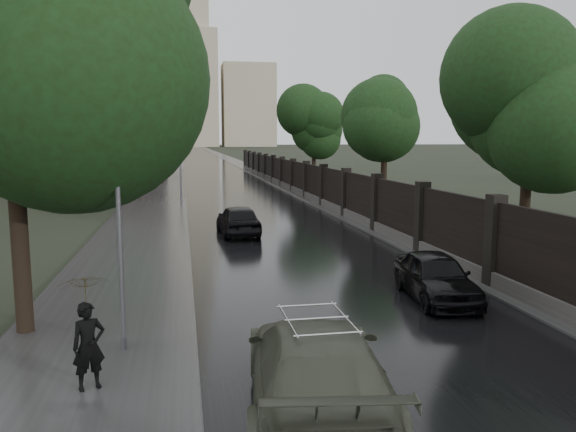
{
  "coord_description": "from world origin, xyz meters",
  "views": [
    {
      "loc": [
        -4.18,
        -9.51,
        4.28
      ],
      "look_at": [
        -0.46,
        10.27,
        1.5
      ],
      "focal_mm": 35.0,
      "sensor_mm": 36.0,
      "label": 1
    }
  ],
  "objects_px": {
    "lamp_post": "(119,224)",
    "pedestrian_umbrella": "(86,299)",
    "tree_right_c": "(314,131)",
    "volga_sedan": "(316,369)",
    "tree_left_near": "(6,31)",
    "hatchback_left": "(238,220)",
    "tree_right_b": "(385,127)",
    "tree_left_far": "(123,124)",
    "traffic_light": "(180,170)",
    "car_right_near": "(436,276)",
    "tree_right_a": "(530,119)"
  },
  "relations": [
    {
      "from": "car_right_near",
      "to": "pedestrian_umbrella",
      "type": "height_order",
      "value": "pedestrian_umbrella"
    },
    {
      "from": "pedestrian_umbrella",
      "to": "tree_right_a",
      "type": "bearing_deg",
      "value": 8.87
    },
    {
      "from": "tree_left_near",
      "to": "tree_right_b",
      "type": "xyz_separation_m",
      "value": [
        15.1,
        19.0,
        -1.47
      ]
    },
    {
      "from": "tree_right_b",
      "to": "hatchback_left",
      "type": "distance_m",
      "value": 12.3
    },
    {
      "from": "volga_sedan",
      "to": "pedestrian_umbrella",
      "type": "height_order",
      "value": "pedestrian_umbrella"
    },
    {
      "from": "tree_left_near",
      "to": "pedestrian_umbrella",
      "type": "height_order",
      "value": "tree_left_near"
    },
    {
      "from": "tree_right_b",
      "to": "traffic_light",
      "type": "distance_m",
      "value": 12.44
    },
    {
      "from": "tree_left_near",
      "to": "tree_right_b",
      "type": "distance_m",
      "value": 24.31
    },
    {
      "from": "tree_left_far",
      "to": "volga_sedan",
      "type": "relative_size",
      "value": 1.42
    },
    {
      "from": "tree_left_near",
      "to": "tree_left_far",
      "type": "relative_size",
      "value": 1.24
    },
    {
      "from": "tree_right_b",
      "to": "pedestrian_umbrella",
      "type": "bearing_deg",
      "value": -120.89
    },
    {
      "from": "hatchback_left",
      "to": "pedestrian_umbrella",
      "type": "bearing_deg",
      "value": 72.66
    },
    {
      "from": "tree_right_c",
      "to": "hatchback_left",
      "type": "relative_size",
      "value": 1.72
    },
    {
      "from": "lamp_post",
      "to": "volga_sedan",
      "type": "distance_m",
      "value": 4.75
    },
    {
      "from": "tree_left_far",
      "to": "tree_right_c",
      "type": "height_order",
      "value": "tree_left_far"
    },
    {
      "from": "tree_left_near",
      "to": "hatchback_left",
      "type": "height_order",
      "value": "tree_left_near"
    },
    {
      "from": "traffic_light",
      "to": "pedestrian_umbrella",
      "type": "relative_size",
      "value": 1.74
    },
    {
      "from": "tree_left_far",
      "to": "car_right_near",
      "type": "bearing_deg",
      "value": -68.16
    },
    {
      "from": "tree_left_far",
      "to": "pedestrian_umbrella",
      "type": "bearing_deg",
      "value": -85.79
    },
    {
      "from": "hatchback_left",
      "to": "pedestrian_umbrella",
      "type": "distance_m",
      "value": 15.89
    },
    {
      "from": "tree_right_c",
      "to": "tree_right_a",
      "type": "bearing_deg",
      "value": -90.0
    },
    {
      "from": "tree_left_near",
      "to": "hatchback_left",
      "type": "xyz_separation_m",
      "value": [
        5.8,
        12.16,
        -5.72
      ]
    },
    {
      "from": "tree_right_b",
      "to": "car_right_near",
      "type": "relative_size",
      "value": 1.86
    },
    {
      "from": "tree_right_b",
      "to": "car_right_near",
      "type": "distance_m",
      "value": 19.12
    },
    {
      "from": "tree_left_near",
      "to": "tree_left_far",
      "type": "bearing_deg",
      "value": 90.85
    },
    {
      "from": "tree_right_b",
      "to": "volga_sedan",
      "type": "xyz_separation_m",
      "value": [
        -9.72,
        -23.47,
        -4.2
      ]
    },
    {
      "from": "tree_left_far",
      "to": "tree_right_b",
      "type": "distance_m",
      "value": 17.45
    },
    {
      "from": "tree_right_a",
      "to": "hatchback_left",
      "type": "xyz_separation_m",
      "value": [
        -9.3,
        7.16,
        -4.25
      ]
    },
    {
      "from": "tree_left_far",
      "to": "traffic_light",
      "type": "distance_m",
      "value": 6.84
    },
    {
      "from": "lamp_post",
      "to": "car_right_near",
      "type": "bearing_deg",
      "value": 18.41
    },
    {
      "from": "lamp_post",
      "to": "traffic_light",
      "type": "bearing_deg",
      "value": 87.32
    },
    {
      "from": "lamp_post",
      "to": "pedestrian_umbrella",
      "type": "height_order",
      "value": "lamp_post"
    },
    {
      "from": "tree_right_b",
      "to": "hatchback_left",
      "type": "height_order",
      "value": "tree_right_b"
    },
    {
      "from": "car_right_near",
      "to": "tree_left_near",
      "type": "bearing_deg",
      "value": -168.22
    },
    {
      "from": "tree_left_near",
      "to": "lamp_post",
      "type": "bearing_deg",
      "value": -34.29
    },
    {
      "from": "tree_right_c",
      "to": "volga_sedan",
      "type": "relative_size",
      "value": 1.35
    },
    {
      "from": "volga_sedan",
      "to": "car_right_near",
      "type": "xyz_separation_m",
      "value": [
        4.61,
        5.56,
        -0.11
      ]
    },
    {
      "from": "tree_left_far",
      "to": "tree_right_a",
      "type": "relative_size",
      "value": 1.05
    },
    {
      "from": "lamp_post",
      "to": "traffic_light",
      "type": "distance_m",
      "value": 23.52
    },
    {
      "from": "lamp_post",
      "to": "hatchback_left",
      "type": "distance_m",
      "value": 14.26
    },
    {
      "from": "lamp_post",
      "to": "hatchback_left",
      "type": "height_order",
      "value": "lamp_post"
    },
    {
      "from": "tree_left_near",
      "to": "tree_left_far",
      "type": "height_order",
      "value": "tree_left_near"
    },
    {
      "from": "pedestrian_umbrella",
      "to": "traffic_light",
      "type": "bearing_deg",
      "value": 63.84
    },
    {
      "from": "tree_right_c",
      "to": "traffic_light",
      "type": "xyz_separation_m",
      "value": [
        -11.8,
        -15.01,
        -2.55
      ]
    },
    {
      "from": "car_right_near",
      "to": "tree_right_c",
      "type": "bearing_deg",
      "value": 87.43
    },
    {
      "from": "tree_right_a",
      "to": "lamp_post",
      "type": "bearing_deg",
      "value": -153.26
    },
    {
      "from": "traffic_light",
      "to": "pedestrian_umbrella",
      "type": "height_order",
      "value": "traffic_light"
    },
    {
      "from": "tree_left_far",
      "to": "tree_right_b",
      "type": "relative_size",
      "value": 1.05
    },
    {
      "from": "tree_right_b",
      "to": "lamp_post",
      "type": "xyz_separation_m",
      "value": [
        -12.9,
        -20.5,
        -2.28
      ]
    },
    {
      "from": "tree_right_a",
      "to": "tree_left_near",
      "type": "bearing_deg",
      "value": -161.68
    }
  ]
}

